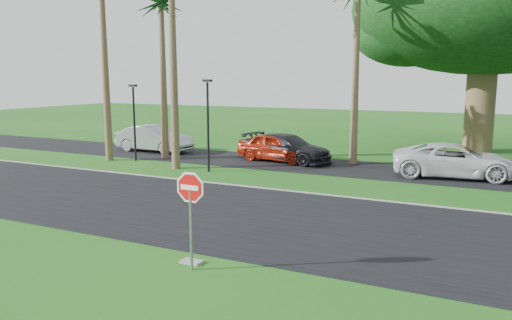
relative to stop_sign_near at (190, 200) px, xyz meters
The scene contains 14 objects.
ground 3.52m from the stop_sign_near, 99.46° to the left, with size 120.00×120.00×0.00m, color #185816.
road 5.33m from the stop_sign_near, 95.71° to the left, with size 120.00×8.00×0.02m, color black.
parking_strip 15.61m from the stop_sign_near, 91.85° to the left, with size 120.00×5.00×0.02m, color black.
curb 9.23m from the stop_sign_near, 93.16° to the left, with size 120.00×0.12×0.06m, color gray.
stop_sign_near is the anchor object (origin of this frame).
palm_left_mid 19.10m from the stop_sign_near, 128.16° to the left, with size 5.00×5.00×10.00m.
canopy_tree 26.58m from the stop_sign_near, 77.59° to the left, with size 16.50×16.50×13.12m.
streetlight_left 17.34m from the stop_sign_near, 133.83° to the left, with size 0.45×0.25×4.34m.
streetlight_right 13.24m from the stop_sign_near, 119.48° to the left, with size 0.45×0.25×4.64m.
car_silver 20.62m from the stop_sign_near, 129.87° to the left, with size 1.78×5.11×1.68m, color #A0A1A6.
car_red 16.61m from the stop_sign_near, 106.19° to the left, with size 1.88×4.67×1.59m, color #A8200E.
car_dark 16.52m from the stop_sign_near, 104.11° to the left, with size 2.15×5.30×1.54m, color black.
car_minivan 16.14m from the stop_sign_near, 72.26° to the left, with size 2.66×5.77×1.60m, color silver.
utility_slab 1.81m from the stop_sign_near, 124.27° to the left, with size 0.55×0.35×0.06m, color gray.
Camera 1 is at (7.10, -12.92, 4.73)m, focal length 35.00 mm.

